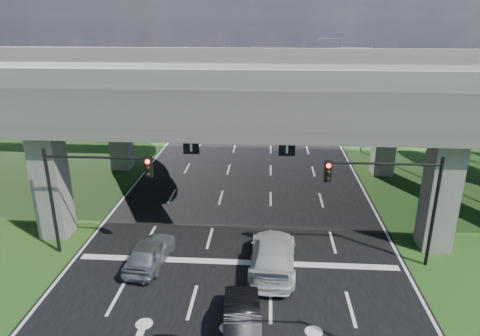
# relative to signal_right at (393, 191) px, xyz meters

# --- Properties ---
(ground) EXTENTS (160.00, 160.00, 0.00)m
(ground) POSITION_rel_signal_right_xyz_m (-7.82, -3.94, -4.19)
(ground) COLOR #1F4B18
(ground) RESTS_ON ground
(road) EXTENTS (18.00, 120.00, 0.03)m
(road) POSITION_rel_signal_right_xyz_m (-7.82, 6.06, -4.17)
(road) COLOR black
(road) RESTS_ON ground
(overpass) EXTENTS (80.00, 15.00, 10.00)m
(overpass) POSITION_rel_signal_right_xyz_m (-7.82, 8.06, 3.73)
(overpass) COLOR #393634
(overpass) RESTS_ON ground
(warehouse) EXTENTS (20.00, 10.00, 4.00)m
(warehouse) POSITION_rel_signal_right_xyz_m (-33.82, 31.06, -2.19)
(warehouse) COLOR #9E9E99
(warehouse) RESTS_ON ground
(signal_right) EXTENTS (5.76, 0.54, 6.00)m
(signal_right) POSITION_rel_signal_right_xyz_m (0.00, 0.00, 0.00)
(signal_right) COLOR black
(signal_right) RESTS_ON ground
(signal_left) EXTENTS (5.76, 0.54, 6.00)m
(signal_left) POSITION_rel_signal_right_xyz_m (-15.65, 0.00, 0.00)
(signal_left) COLOR black
(signal_left) RESTS_ON ground
(streetlight_far) EXTENTS (3.38, 0.25, 10.00)m
(streetlight_far) POSITION_rel_signal_right_xyz_m (2.27, 20.06, 1.66)
(streetlight_far) COLOR gray
(streetlight_far) RESTS_ON ground
(streetlight_beyond) EXTENTS (3.38, 0.25, 10.00)m
(streetlight_beyond) POSITION_rel_signal_right_xyz_m (2.27, 36.06, 1.66)
(streetlight_beyond) COLOR gray
(streetlight_beyond) RESTS_ON ground
(tree_left_near) EXTENTS (4.50, 4.50, 7.80)m
(tree_left_near) POSITION_rel_signal_right_xyz_m (-21.78, 22.06, 0.63)
(tree_left_near) COLOR black
(tree_left_near) RESTS_ON ground
(tree_left_mid) EXTENTS (3.91, 3.90, 6.76)m
(tree_left_mid) POSITION_rel_signal_right_xyz_m (-24.78, 30.06, -0.01)
(tree_left_mid) COLOR black
(tree_left_mid) RESTS_ON ground
(tree_left_far) EXTENTS (4.80, 4.80, 8.32)m
(tree_left_far) POSITION_rel_signal_right_xyz_m (-20.78, 38.06, 0.95)
(tree_left_far) COLOR black
(tree_left_far) RESTS_ON ground
(tree_right_near) EXTENTS (4.20, 4.20, 7.28)m
(tree_right_near) POSITION_rel_signal_right_xyz_m (5.22, 24.06, 0.31)
(tree_right_near) COLOR black
(tree_right_near) RESTS_ON ground
(tree_right_mid) EXTENTS (3.91, 3.90, 6.76)m
(tree_right_mid) POSITION_rel_signal_right_xyz_m (8.22, 32.06, -0.01)
(tree_right_mid) COLOR black
(tree_right_mid) RESTS_ON ground
(tree_right_far) EXTENTS (4.50, 4.50, 7.80)m
(tree_right_far) POSITION_rel_signal_right_xyz_m (4.22, 40.06, 0.63)
(tree_right_far) COLOR black
(tree_right_far) RESTS_ON ground
(car_silver) EXTENTS (2.16, 4.41, 1.45)m
(car_silver) POSITION_rel_signal_right_xyz_m (-12.35, -0.94, -3.43)
(car_silver) COLOR #B7B9C0
(car_silver) RESTS_ON road
(car_dark) EXTENTS (1.83, 4.37, 1.40)m
(car_dark) POSITION_rel_signal_right_xyz_m (-7.22, -5.72, -3.46)
(car_dark) COLOR black
(car_dark) RESTS_ON road
(car_white) EXTENTS (2.49, 5.74, 1.64)m
(car_white) POSITION_rel_signal_right_xyz_m (-5.94, -0.94, -3.33)
(car_white) COLOR #BDBDBD
(car_white) RESTS_ON road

